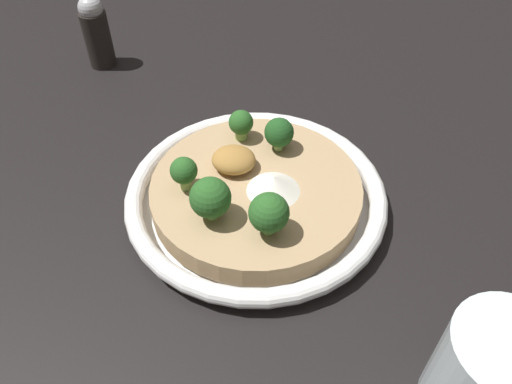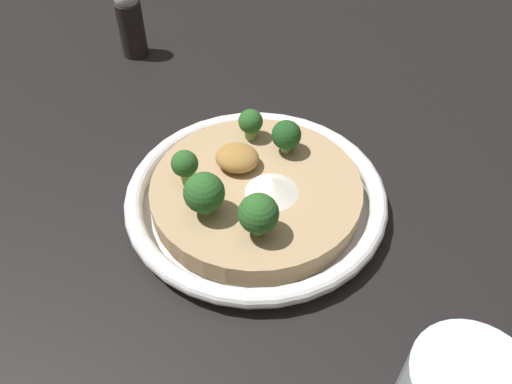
% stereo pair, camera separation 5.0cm
% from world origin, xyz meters
% --- Properties ---
extents(ground_plane, '(6.00, 6.00, 0.00)m').
position_xyz_m(ground_plane, '(0.00, 0.00, 0.00)').
color(ground_plane, black).
extents(risotto_bowl, '(0.26, 0.26, 0.03)m').
position_xyz_m(risotto_bowl, '(0.00, 0.00, 0.02)').
color(risotto_bowl, white).
rests_on(risotto_bowl, ground_plane).
extents(cheese_sprinkle, '(0.05, 0.05, 0.02)m').
position_xyz_m(cheese_sprinkle, '(-0.02, 0.01, 0.04)').
color(cheese_sprinkle, white).
rests_on(cheese_sprinkle, risotto_bowl).
extents(crispy_onion_garnish, '(0.04, 0.04, 0.02)m').
position_xyz_m(crispy_onion_garnish, '(0.02, -0.02, 0.04)').
color(crispy_onion_garnish, '#A37538').
rests_on(crispy_onion_garnish, risotto_bowl).
extents(broccoli_back_left, '(0.04, 0.04, 0.04)m').
position_xyz_m(broccoli_back_left, '(-0.02, 0.06, 0.06)').
color(broccoli_back_left, '#759E4C').
rests_on(broccoli_back_left, risotto_bowl).
extents(broccoli_front, '(0.03, 0.03, 0.04)m').
position_xyz_m(broccoli_front, '(-0.02, -0.06, 0.05)').
color(broccoli_front, '#84A856').
rests_on(broccoli_front, risotto_bowl).
extents(broccoli_back, '(0.04, 0.04, 0.05)m').
position_xyz_m(broccoli_back, '(0.04, 0.05, 0.06)').
color(broccoli_back, '#84A856').
rests_on(broccoli_back, risotto_bowl).
extents(broccoli_back_right, '(0.03, 0.03, 0.04)m').
position_xyz_m(broccoli_back_right, '(0.07, 0.01, 0.05)').
color(broccoli_back_right, '#84A856').
rests_on(broccoli_back_right, risotto_bowl).
extents(broccoli_front_right, '(0.03, 0.03, 0.03)m').
position_xyz_m(broccoli_front_right, '(0.02, -0.07, 0.05)').
color(broccoli_front_right, '#759E4C').
rests_on(broccoli_front_right, risotto_bowl).
extents(drinking_glass, '(0.08, 0.08, 0.09)m').
position_xyz_m(drinking_glass, '(-0.18, 0.18, 0.05)').
color(drinking_glass, silver).
rests_on(drinking_glass, ground_plane).
extents(pepper_shaker, '(0.04, 0.04, 0.10)m').
position_xyz_m(pepper_shaker, '(0.25, -0.25, 0.05)').
color(pepper_shaker, black).
rests_on(pepper_shaker, ground_plane).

